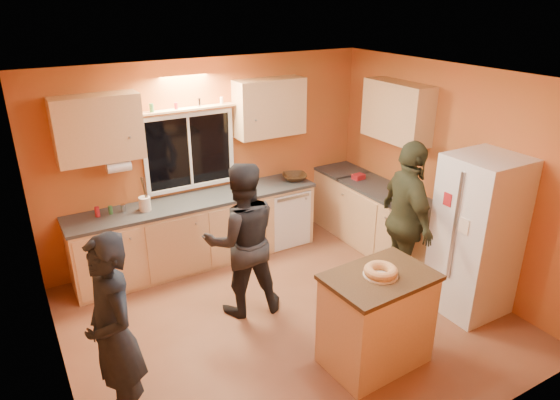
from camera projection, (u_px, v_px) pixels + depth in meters
ground at (288, 319)px, 5.50m from camera, size 4.50×4.50×0.00m
room_shell at (279, 168)px, 5.26m from camera, size 4.54×4.04×2.61m
back_counter at (224, 225)px, 6.69m from camera, size 4.23×0.62×0.90m
right_counter at (395, 227)px, 6.63m from camera, size 0.62×1.84×0.90m
refrigerator at (477, 236)px, 5.39m from camera, size 0.72×0.70×1.80m
island at (376, 319)px, 4.70m from camera, size 1.03×0.73×0.96m
bundt_pastry at (381, 271)px, 4.50m from camera, size 0.31×0.31×0.09m
person_left at (113, 335)px, 3.89m from camera, size 0.49×0.68×1.72m
person_center at (242, 240)px, 5.36m from camera, size 0.97×0.83×1.75m
person_right at (407, 220)px, 5.68m from camera, size 0.77×1.18×1.86m
mixing_bowl at (295, 177)px, 6.98m from camera, size 0.44×0.44×0.08m
utensil_crock at (145, 204)px, 5.99m from camera, size 0.14×0.14×0.17m
potted_plant at (444, 205)px, 5.80m from camera, size 0.31×0.28×0.29m
red_box at (358, 177)px, 7.01m from camera, size 0.17×0.14×0.07m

